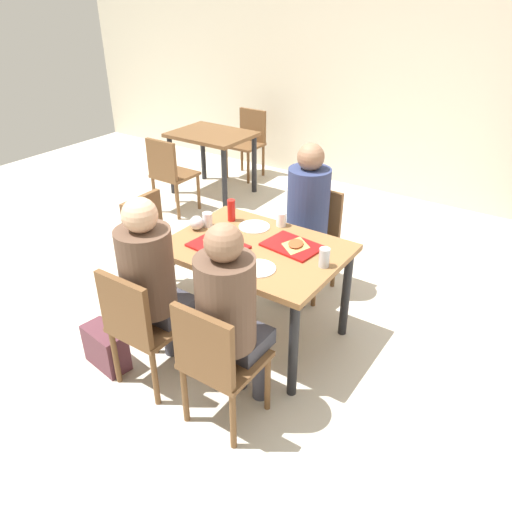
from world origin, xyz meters
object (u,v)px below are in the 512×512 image
Objects in this scene: soda_can at (324,257)px; plastic_cup_a at (281,219)px; pizza_slice_a at (218,242)px; background_chair_near at (169,171)px; tray_red_far at (292,246)px; paper_plate_center at (254,227)px; condiment_bottle at (231,210)px; foil_bundle at (197,223)px; chair_near_right at (216,359)px; main_table at (256,259)px; tray_red_near at (218,246)px; person_far_side at (306,211)px; background_table at (212,143)px; plastic_cup_b at (226,264)px; chair_left_end at (154,241)px; handbag at (106,348)px; person_in_brown_jacket at (230,309)px; background_chair_far at (249,139)px; plastic_cup_c at (207,220)px; pizza_slice_b at (296,244)px; chair_far_side at (313,233)px; paper_plate_near_edge at (258,268)px; person_in_red at (152,277)px.

plastic_cup_a is at bearing 146.76° from soda_can.
background_chair_near is (-1.75, 1.38, -0.27)m from pizza_slice_a.
paper_plate_center is (-0.37, 0.11, -0.00)m from tray_red_far.
condiment_bottle is 0.28m from foil_bundle.
chair_near_right is 2.31× the size of tray_red_far.
main_table is 11.45× the size of plastic_cup_a.
tray_red_near is 2.95× the size of soda_can.
person_far_side is 2.37m from background_table.
main_table is at bearing -31.96° from condiment_bottle.
tray_red_far is 2.45m from background_chair_near.
tray_red_far is (0.40, 0.27, 0.00)m from tray_red_near.
person_far_side is 12.41× the size of plastic_cup_b.
main_table is at bearing 36.40° from tray_red_near.
chair_left_end is at bearing -51.31° from background_chair_near.
handbag is at bearing -113.77° from paper_plate_center.
person_in_brown_jacket is 1.11m from handbag.
background_chair_near reaches higher than pizza_slice_a.
background_chair_far is at bearing 122.85° from plastic_cup_b.
pizza_slice_a is 1.93× the size of plastic_cup_b.
soda_can reaches higher than tray_red_near.
tray_red_near is 3.60× the size of plastic_cup_b.
plastic_cup_c is at bearing 130.55° from chair_near_right.
background_table is at bearing 139.65° from pizza_slice_b.
chair_near_right is 4.18m from background_chair_far.
plastic_cup_b is at bearing -109.48° from tray_red_far.
main_table is 1.38× the size of chair_left_end.
soda_can reaches higher than chair_near_right.
chair_far_side is (0.00, 0.81, -0.15)m from main_table.
paper_plate_center is (-0.46, 0.90, -0.00)m from person_in_brown_jacket.
paper_plate_near_edge is (0.17, -1.04, 0.24)m from chair_far_side.
tray_red_far reaches higher than handbag.
background_chair_near reaches higher than plastic_cup_b.
background_chair_near is at bearing 152.83° from pizza_slice_b.
person_in_brown_jacket reaches higher than paper_plate_near_edge.
plastic_cup_b is at bearing -85.44° from main_table.
person_in_red is 0.53m from tray_red_near.
person_in_brown_jacket is 1.04m from plastic_cup_c.
plastic_cup_c is (-0.46, 0.06, 0.14)m from main_table.
person_in_brown_jacket is at bearing -56.46° from background_chair_far.
person_in_red is 5.64× the size of paper_plate_near_edge.
person_far_side is 6.43× the size of pizza_slice_a.
tray_red_far is 0.43× the size of background_chair_far.
condiment_bottle is 1.91m from background_chair_near.
foil_bundle is (-0.77, 0.65, 0.04)m from person_in_brown_jacket.
person_in_red reaches higher than pizza_slice_a.
paper_plate_near_edge is at bearing -25.14° from plastic_cup_c.
person_far_side is 3.45× the size of tray_red_near.
person_in_brown_jacket is 1.12m from condiment_bottle.
plastic_cup_c is at bearing 71.27° from foil_bundle.
paper_plate_near_edge is at bearing -141.19° from soda_can.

